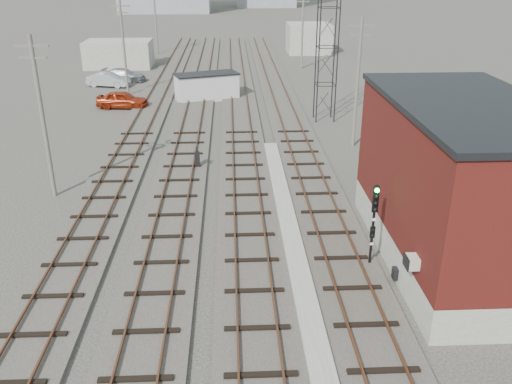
{
  "coord_description": "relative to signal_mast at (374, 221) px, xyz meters",
  "views": [
    {
      "loc": [
        -2.31,
        -9.01,
        12.58
      ],
      "look_at": [
        -1.16,
        14.87,
        2.2
      ],
      "focal_mm": 38.0,
      "sensor_mm": 36.0,
      "label": 1
    }
  ],
  "objects": [
    {
      "name": "brick_building",
      "position": [
        3.8,
        0.6,
        1.36
      ],
      "size": [
        6.54,
        12.2,
        7.22
      ],
      "color": "gray",
      "rests_on": "ground"
    },
    {
      "name": "shed_left",
      "position": [
        -19.7,
        48.6,
        -0.67
      ],
      "size": [
        8.0,
        5.0,
        3.2
      ],
      "primitive_type": "cube",
      "color": "gray",
      "rests_on": "ground"
    },
    {
      "name": "lattice_tower",
      "position": [
        1.8,
        23.6,
        5.23
      ],
      "size": [
        1.6,
        1.6,
        15.0
      ],
      "color": "black",
      "rests_on": "ground"
    },
    {
      "name": "utility_pole_left_c",
      "position": [
        -16.2,
        58.6,
        2.53
      ],
      "size": [
        1.8,
        0.24,
        9.0
      ],
      "color": "#595147",
      "rests_on": "ground"
    },
    {
      "name": "track_mid_left",
      "position": [
        -9.2,
        27.6,
        -2.17
      ],
      "size": [
        3.2,
        90.0,
        0.39
      ],
      "color": "#332D28",
      "rests_on": "ground"
    },
    {
      "name": "car_silver",
      "position": [
        -18.83,
        37.29,
        -1.53
      ],
      "size": [
        4.72,
        2.57,
        1.48
      ],
      "primitive_type": "imported",
      "rotation": [
        0.0,
        0.0,
        1.33
      ],
      "color": "#9EA1A6",
      "rests_on": "ground"
    },
    {
      "name": "utility_pole_right_b",
      "position": [
        2.8,
        46.6,
        2.53
      ],
      "size": [
        1.8,
        0.24,
        9.0
      ],
      "color": "#595147",
      "rests_on": "ground"
    },
    {
      "name": "utility_pole_right_a",
      "position": [
        2.8,
        16.6,
        2.53
      ],
      "size": [
        1.8,
        0.24,
        9.0
      ],
      "color": "#595147",
      "rests_on": "ground"
    },
    {
      "name": "ground",
      "position": [
        -3.7,
        48.6,
        -2.27
      ],
      "size": [
        320.0,
        320.0,
        0.0
      ],
      "primitive_type": "plane",
      "color": "#282621",
      "rests_on": "ground"
    },
    {
      "name": "utility_pole_left_b",
      "position": [
        -16.2,
        33.6,
        2.53
      ],
      "size": [
        1.8,
        0.24,
        9.0
      ],
      "color": "#595147",
      "rests_on": "ground"
    },
    {
      "name": "shed_right",
      "position": [
        5.3,
        58.6,
        -0.27
      ],
      "size": [
        6.0,
        6.0,
        4.0
      ],
      "primitive_type": "cube",
      "color": "gray",
      "rests_on": "ground"
    },
    {
      "name": "platform_curb",
      "position": [
        -3.2,
        2.6,
        -2.14
      ],
      "size": [
        0.9,
        28.0,
        0.26
      ],
      "primitive_type": "cube",
      "color": "gray",
      "rests_on": "ground"
    },
    {
      "name": "car_grey",
      "position": [
        -17.67,
        39.9,
        -1.58
      ],
      "size": [
        5.01,
        2.68,
        1.38
      ],
      "primitive_type": "imported",
      "rotation": [
        0.0,
        0.0,
        1.41
      ],
      "color": "gray",
      "rests_on": "ground"
    },
    {
      "name": "utility_pole_left_a",
      "position": [
        -16.2,
        8.6,
        2.53
      ],
      "size": [
        1.8,
        0.24,
        9.0
      ],
      "color": "#595147",
      "rests_on": "ground"
    },
    {
      "name": "switch_stand",
      "position": [
        -8.22,
        12.48,
        -1.61
      ],
      "size": [
        0.36,
        0.36,
        1.4
      ],
      "rotation": [
        0.0,
        0.0,
        0.12
      ],
      "color": "black",
      "rests_on": "ground"
    },
    {
      "name": "car_red",
      "position": [
        -15.77,
        28.27,
        -1.49
      ],
      "size": [
        4.73,
        2.27,
        1.56
      ],
      "primitive_type": "imported",
      "rotation": [
        0.0,
        0.0,
        1.47
      ],
      "color": "maroon",
      "rests_on": "ground"
    },
    {
      "name": "track_left",
      "position": [
        -13.2,
        27.6,
        -2.17
      ],
      "size": [
        3.2,
        90.0,
        0.39
      ],
      "color": "#332D28",
      "rests_on": "ground"
    },
    {
      "name": "site_trailer",
      "position": [
        -8.25,
        31.16,
        -1.01
      ],
      "size": [
        6.48,
        4.36,
        2.51
      ],
      "rotation": [
        0.0,
        0.0,
        0.32
      ],
      "color": "silver",
      "rests_on": "ground"
    },
    {
      "name": "track_mid_right",
      "position": [
        -5.2,
        27.6,
        -2.17
      ],
      "size": [
        3.2,
        90.0,
        0.39
      ],
      "color": "#332D28",
      "rests_on": "ground"
    },
    {
      "name": "signal_mast",
      "position": [
        0.0,
        0.0,
        0.0
      ],
      "size": [
        0.4,
        0.41,
        3.9
      ],
      "color": "gray",
      "rests_on": "ground"
    },
    {
      "name": "track_right",
      "position": [
        -1.2,
        27.6,
        -2.17
      ],
      "size": [
        3.2,
        90.0,
        0.39
      ],
      "color": "#332D28",
      "rests_on": "ground"
    }
  ]
}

